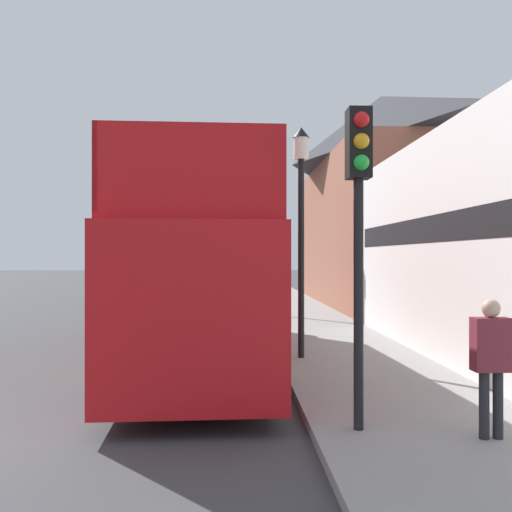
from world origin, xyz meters
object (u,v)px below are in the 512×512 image
(tour_bus, at_px, (197,279))
(traffic_signal, at_px, (359,194))
(lamp_post_nearest, at_px, (301,199))
(lamp_post_second, at_px, (274,220))
(pedestrian_nearest, at_px, (491,355))
(parked_car_ahead_of_bus, at_px, (228,302))

(tour_bus, height_order, traffic_signal, traffic_signal)
(lamp_post_nearest, xyz_separation_m, lamp_post_second, (0.06, 8.99, 0.13))
(lamp_post_nearest, bearing_deg, tour_bus, 169.67)
(tour_bus, bearing_deg, pedestrian_nearest, -60.63)
(traffic_signal, bearing_deg, parked_car_ahead_of_bus, 97.37)
(parked_car_ahead_of_bus, distance_m, traffic_signal, 13.24)
(lamp_post_second, bearing_deg, traffic_signal, -89.86)
(pedestrian_nearest, xyz_separation_m, traffic_signal, (-1.45, 0.40, 1.88))
(pedestrian_nearest, bearing_deg, lamp_post_second, 95.79)
(pedestrian_nearest, relative_size, lamp_post_nearest, 0.34)
(traffic_signal, distance_m, lamp_post_second, 14.21)
(parked_car_ahead_of_bus, relative_size, lamp_post_second, 0.91)
(tour_bus, xyz_separation_m, lamp_post_second, (2.24, 8.59, 1.81))
(tour_bus, bearing_deg, lamp_post_second, 72.92)
(parked_car_ahead_of_bus, bearing_deg, tour_bus, -96.41)
(traffic_signal, distance_m, lamp_post_nearest, 5.23)
(pedestrian_nearest, bearing_deg, parked_car_ahead_of_bus, 103.16)
(pedestrian_nearest, height_order, traffic_signal, traffic_signal)
(tour_bus, xyz_separation_m, parked_car_ahead_of_bus, (0.61, 7.32, -1.05))
(traffic_signal, relative_size, lamp_post_second, 0.78)
(tour_bus, height_order, lamp_post_nearest, lamp_post_nearest)
(lamp_post_nearest, distance_m, lamp_post_second, 8.99)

